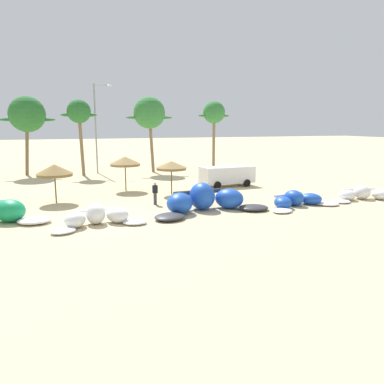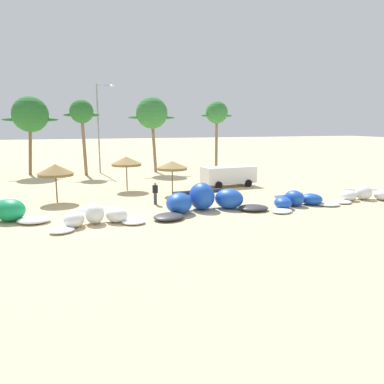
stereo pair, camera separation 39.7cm
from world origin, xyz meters
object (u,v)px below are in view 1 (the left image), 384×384
Objects in this scene: kite_left at (97,217)px; beach_umbrella_middle at (125,161)px; person_near_kites at (155,193)px; palm_left at (27,115)px; parked_van at (226,175)px; kite_center at (297,200)px; beach_umbrella_near_palms at (171,165)px; kite_left_of_center at (205,200)px; lamppost_west_center at (97,124)px; beach_umbrella_near_van at (54,170)px; palm_left_of_gap at (79,113)px; kite_right_of_center at (364,194)px; palm_center_left at (149,113)px; palm_center_right at (214,114)px.

beach_umbrella_middle reaches higher than kite_left.
palm_left is at bearing 115.17° from person_near_kites.
palm_left reaches higher than parked_van.
kite_center is 2.23× the size of beach_umbrella_near_palms.
kite_left_of_center is 23.83m from lamppost_west_center.
kite_left is at bearing -130.31° from beach_umbrella_near_palms.
palm_left_of_gap is (2.67, 15.06, 4.51)m from beach_umbrella_near_van.
kite_center is 6.25m from kite_right_of_center.
palm_left is 13.63m from palm_center_left.
palm_center_left is at bearing -171.81° from palm_center_right.
beach_umbrella_near_van reaches higher than kite_right_of_center.
kite_center is at bearing -45.88° from beach_umbrella_near_palms.
palm_center_left reaches higher than beach_umbrella_middle.
kite_right_of_center is at bearing -51.89° from parked_van.
kite_left_of_center is 6.81m from beach_umbrella_near_palms.
parked_van is at bearing 21.77° from beach_umbrella_near_palms.
palm_center_right is at bearing 54.71° from kite_left.
beach_umbrella_middle is (-16.69, 10.11, 2.17)m from kite_right_of_center.
palm_left_of_gap is at bearing 135.44° from parked_van.
lamppost_west_center is at bearing 105.02° from beach_umbrella_near_palms.
palm_center_left is (8.40, 22.97, 6.51)m from kite_left.
kite_left is at bearing -78.49° from palm_left.
palm_left is at bearing 174.24° from lamppost_west_center.
parked_van is at bearing -107.57° from palm_center_right.
palm_center_right is (12.61, 19.74, 6.25)m from person_near_kites.
kite_left is 0.66× the size of kite_left_of_center.
parked_van reaches higher than person_near_kites.
palm_center_left is at bearing 83.82° from beach_umbrella_near_palms.
parked_van reaches higher than kite_center.
lamppost_west_center reaches higher than kite_center.
person_near_kites is 0.19× the size of palm_center_right.
kite_left_of_center reaches higher than kite_right_of_center.
kite_center is at bearing -177.12° from kite_right_of_center.
kite_right_of_center is at bearing -16.31° from beach_umbrella_near_van.
parked_van is at bearing -39.25° from palm_left.
palm_center_left is 8.84m from palm_center_right.
palm_center_left is at bearing 103.90° from kite_center.
lamppost_west_center is at bearing -5.76° from palm_left.
person_near_kites is 19.53m from palm_left_of_gap.
beach_umbrella_near_van reaches higher than kite_left.
palm_left_of_gap is 0.94× the size of palm_center_left.
palm_left is at bearing 121.61° from beach_umbrella_middle.
kite_left_of_center is at bearing -78.08° from lamppost_west_center.
parked_van is 0.50× the size of lamppost_west_center.
palm_left reaches higher than beach_umbrella_middle.
beach_umbrella_middle is at bearing 31.65° from beach_umbrella_near_van.
kite_center is 17.72m from beach_umbrella_near_van.
kite_right_of_center is 19.64m from beach_umbrella_middle.
palm_center_left is at bearing 78.19° from person_near_kites.
kite_left_of_center is 10.51m from beach_umbrella_middle.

